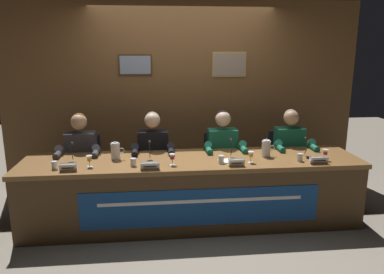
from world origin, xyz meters
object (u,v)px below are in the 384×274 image
water_pitcher_left_side (115,151)px  microphone_far_left (71,157)px  chair_far_right (284,166)px  water_cup_center_right (221,160)px  juice_glass_center_left (172,157)px  nameplate_far_right (319,160)px  panelist_far_left (80,156)px  panelist_center_left (153,154)px  juice_glass_center_right (251,155)px  juice_glass_far_right (325,153)px  chair_center_left (154,170)px  microphone_center_left (150,155)px  juice_glass_far_left (89,159)px  water_cup_far_right (300,158)px  nameplate_center_left (150,166)px  water_pitcher_right_side (266,149)px  chair_center_right (220,168)px  conference_table (193,182)px  microphone_center_right (232,153)px  chair_far_left (85,173)px  document_stack_center_right (229,161)px  panelist_far_right (291,150)px  nameplate_far_left (68,167)px  water_cup_center_left (133,163)px  microphone_far_right (308,151)px  nameplate_center_right (237,163)px  water_cup_far_left (55,166)px  panelist_center_right (223,152)px

water_pitcher_left_side → microphone_far_left: bearing=-168.3°
chair_far_right → water_cup_center_right: bearing=-141.3°
water_cup_center_right → chair_far_right: bearing=38.7°
juice_glass_center_left → nameplate_far_right: (1.57, -0.11, -0.05)m
panelist_far_left → panelist_center_left: bearing=0.0°
juice_glass_center_right → juice_glass_far_right: (0.84, -0.00, 0.00)m
chair_center_left → microphone_center_left: (-0.03, -0.66, 0.40)m
juice_glass_far_left → water_cup_far_right: size_ratio=1.46×
nameplate_center_left → water_pitcher_right_side: 1.36m
chair_center_left → chair_far_right: 1.73m
juice_glass_center_left → chair_center_right: 1.13m
water_cup_far_right → conference_table: bearing=175.3°
microphone_center_right → chair_center_right: bearing=91.1°
chair_far_left → juice_glass_center_right: 2.13m
microphone_center_left → document_stack_center_right: size_ratio=0.92×
juice_glass_center_left → panelist_far_right: panelist_far_right is taller
juice_glass_center_left → chair_center_right: (0.67, 0.82, -0.41)m
chair_center_left → panelist_center_left: size_ratio=0.73×
panelist_far_left → panelist_center_left: 0.87m
nameplate_far_left → panelist_far_right: bearing=15.4°
water_cup_center_left → microphone_center_left: microphone_center_left is taller
chair_center_left → water_pitcher_left_side: size_ratio=4.21×
microphone_center_left → juice_glass_center_right: microphone_center_left is taller
nameplate_center_left → water_cup_center_left: size_ratio=2.30×
water_pitcher_left_side → document_stack_center_right: size_ratio=0.89×
nameplate_far_left → nameplate_center_left: 0.82m
microphone_far_right → nameplate_center_left: bearing=-171.8°
chair_center_left → microphone_center_right: bearing=-37.3°
microphone_far_left → microphone_far_right: bearing=-1.0°
nameplate_far_left → chair_far_right: chair_far_right is taller
panelist_far_right → water_cup_center_left: bearing=-162.5°
juice_glass_center_right → nameplate_far_right: size_ratio=0.63×
water_cup_far_right → chair_far_left: bearing=161.6°
nameplate_far_right → document_stack_center_right: bearing=169.3°
nameplate_far_left → juice_glass_far_right: size_ratio=1.38×
water_cup_center_left → microphone_center_right: (1.09, 0.14, 0.04)m
water_cup_center_right → microphone_center_left: bearing=169.4°
microphone_far_left → nameplate_center_right: bearing=-9.2°
panelist_center_left → water_pitcher_left_side: (-0.41, -0.35, 0.15)m
conference_table → microphone_center_right: bearing=7.4°
conference_table → water_cup_far_left: (-1.44, -0.11, 0.27)m
nameplate_far_right → juice_glass_far_right: size_ratio=1.58×
nameplate_far_right → microphone_far_right: microphone_far_right is taller
juice_glass_far_left → panelist_far_right: bearing=14.0°
panelist_center_right → juice_glass_center_right: 0.66m
microphone_far_right → water_cup_far_right: bearing=-137.6°
water_cup_far_right → water_pitcher_right_side: size_ratio=0.40×
conference_table → water_cup_center_left: bearing=-172.5°
panelist_far_right → panelist_center_left: bearing=180.0°
chair_center_right → panelist_far_right: size_ratio=0.73×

